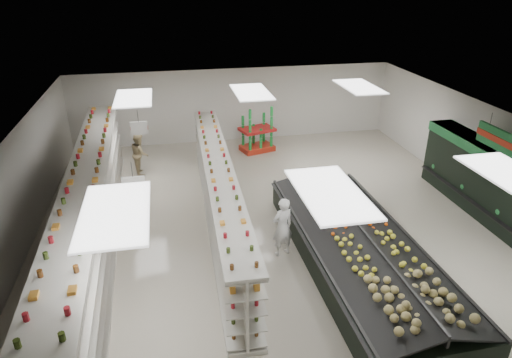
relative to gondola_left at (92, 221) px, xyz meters
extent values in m
plane|color=beige|center=(5.12, 0.39, -1.07)|extent=(16.00, 16.00, 0.00)
cube|color=white|center=(5.12, 0.39, 2.13)|extent=(14.00, 16.00, 0.02)
cube|color=white|center=(5.12, 8.39, 0.53)|extent=(14.00, 0.02, 3.20)
cube|color=white|center=(-1.88, 0.39, 0.53)|extent=(0.02, 16.00, 3.20)
cube|color=white|center=(12.12, 0.39, 0.53)|extent=(0.02, 16.00, 3.20)
cube|color=black|center=(11.42, -1.11, -0.52)|extent=(0.55, 7.80, 0.15)
cube|color=beige|center=(11.52, -1.11, 0.28)|extent=(0.45, 7.70, 0.03)
cube|color=white|center=(1.32, -1.61, 1.68)|extent=(0.50, 0.06, 0.40)
cube|color=red|center=(1.32, -1.61, 1.68)|extent=(0.52, 0.02, 0.12)
cylinder|color=black|center=(1.32, -1.61, 1.98)|extent=(0.01, 0.01, 0.50)
cube|color=white|center=(1.32, 2.39, 1.68)|extent=(0.50, 0.06, 0.40)
cube|color=red|center=(1.32, 2.39, 1.68)|extent=(0.52, 0.02, 0.12)
cylinder|color=black|center=(1.32, 2.39, 1.98)|extent=(0.01, 0.01, 0.50)
cylinder|color=black|center=(11.37, 0.09, 1.98)|extent=(0.01, 0.01, 0.50)
cube|color=silver|center=(0.00, 0.00, -1.00)|extent=(1.40, 13.41, 0.13)
cube|color=silver|center=(0.00, 0.00, 0.05)|extent=(0.46, 13.38, 2.23)
cube|color=silver|center=(0.00, 0.00, 1.21)|extent=(1.40, 13.41, 0.09)
cube|color=beige|center=(-0.26, -0.01, -0.86)|extent=(0.88, 13.28, 0.03)
cube|color=beige|center=(-0.26, -0.01, -0.38)|extent=(0.88, 13.28, 0.03)
cube|color=beige|center=(-0.26, -0.01, 0.11)|extent=(0.88, 13.28, 0.03)
cube|color=beige|center=(-0.26, -0.01, 0.60)|extent=(0.88, 13.28, 0.03)
cube|color=beige|center=(-0.26, -0.01, 1.09)|extent=(0.88, 13.28, 0.03)
cube|color=beige|center=(0.26, 0.01, -0.86)|extent=(0.88, 13.28, 0.03)
cube|color=beige|center=(0.26, 0.01, -0.38)|extent=(0.88, 13.28, 0.03)
cube|color=beige|center=(0.26, 0.01, 0.11)|extent=(0.88, 13.28, 0.03)
cube|color=beige|center=(0.26, 0.01, 0.60)|extent=(0.88, 13.28, 0.03)
cube|color=beige|center=(0.26, 0.01, 1.09)|extent=(0.88, 13.28, 0.03)
cube|color=silver|center=(3.51, 1.16, -1.01)|extent=(1.12, 10.99, 0.11)
cube|color=silver|center=(3.51, 1.16, -0.15)|extent=(0.36, 10.97, 1.83)
cube|color=silver|center=(3.51, 1.16, 0.80)|extent=(1.12, 10.99, 0.07)
cube|color=beige|center=(3.30, 1.16, -0.90)|extent=(0.70, 10.89, 0.03)
cube|color=beige|center=(3.30, 1.16, -0.50)|extent=(0.70, 10.89, 0.03)
cube|color=beige|center=(3.30, 1.16, -0.10)|extent=(0.70, 10.89, 0.03)
cube|color=beige|center=(3.30, 1.16, 0.30)|extent=(0.70, 10.89, 0.03)
cube|color=beige|center=(3.30, 1.16, 0.70)|extent=(0.70, 10.89, 0.03)
cube|color=beige|center=(3.72, 1.15, -0.90)|extent=(0.70, 10.89, 0.03)
cube|color=beige|center=(3.72, 1.15, -0.50)|extent=(0.70, 10.89, 0.03)
cube|color=beige|center=(3.72, 1.15, -0.10)|extent=(0.70, 10.89, 0.03)
cube|color=beige|center=(3.72, 1.15, 0.30)|extent=(0.70, 10.89, 0.03)
cube|color=beige|center=(3.72, 1.15, 0.70)|extent=(0.70, 10.89, 0.03)
cube|color=black|center=(6.73, -1.86, -0.68)|extent=(2.71, 7.77, 0.77)
cube|color=#262626|center=(5.45, -1.87, -0.27)|extent=(0.12, 7.75, 0.07)
cube|color=#262626|center=(8.01, -1.85, -0.27)|extent=(0.12, 7.75, 0.07)
cube|color=black|center=(6.04, -1.86, -0.16)|extent=(1.48, 7.65, 0.40)
cube|color=black|center=(7.42, -1.85, -0.16)|extent=(1.48, 7.65, 0.40)
cube|color=#262626|center=(6.73, -1.86, -0.05)|extent=(0.11, 7.64, 0.28)
cube|color=red|center=(5.82, 6.81, -0.95)|extent=(1.52, 1.22, 0.22)
cube|color=#B21917|center=(5.82, 6.81, -0.12)|extent=(1.59, 1.29, 0.11)
imported|color=silver|center=(4.92, -0.92, -0.22)|extent=(0.71, 0.58, 1.69)
imported|color=tan|center=(1.05, 5.39, -0.28)|extent=(0.58, 0.83, 1.57)
camera|label=1|loc=(2.17, -11.01, 6.03)|focal=32.00mm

